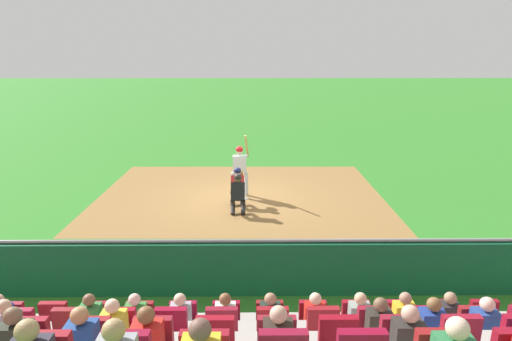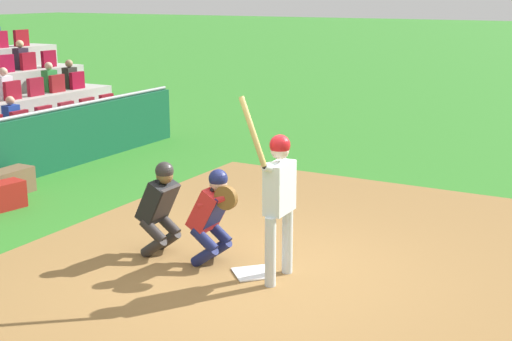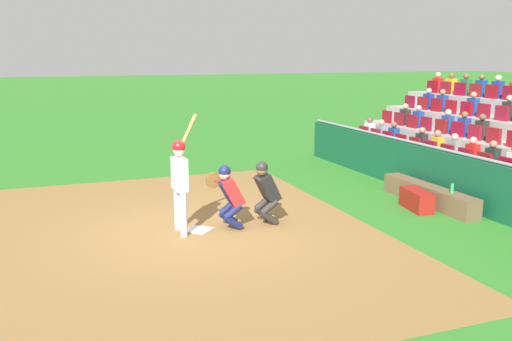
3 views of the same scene
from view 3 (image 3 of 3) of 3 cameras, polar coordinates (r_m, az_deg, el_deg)
The scene contains 10 objects.
ground_plane at distance 10.82m, azimuth -5.86°, elevation -6.11°, with size 160.00×160.00×0.00m, color #2F7825.
infield_dirt_patch at distance 10.70m, azimuth -8.45°, elevation -6.36°, with size 9.83×7.46×0.01m, color olive.
home_plate_marker at distance 10.81m, azimuth -5.86°, elevation -6.03°, with size 0.44×0.44×0.02m, color white.
batter_at_plate at distance 10.44m, azimuth -7.78°, elevation -0.53°, with size 0.62×0.55×2.22m.
catcher_crouching at distance 10.74m, azimuth -2.84°, elevation -2.27°, with size 0.47×0.71×1.27m.
home_plate_umpire at distance 11.03m, azimuth 0.99°, elevation -1.93°, with size 0.46×0.47×1.28m.
dugout_wall at distance 13.40m, azimuth 18.99°, elevation -0.63°, with size 12.72×0.24×1.21m.
dugout_bench at distance 13.09m, azimuth 17.18°, elevation -2.41°, with size 2.87×0.40×0.44m, color brown.
water_bottle_on_bench at distance 12.46m, azimuth 19.37°, elevation -1.73°, with size 0.07×0.07×0.21m, color green.
equipment_duffel_bag at distance 12.61m, azimuth 16.05°, elevation -2.90°, with size 0.97×0.36×0.43m, color maroon.
Camera 3 is at (-9.93, 2.70, 3.31)m, focal length 39.23 mm.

